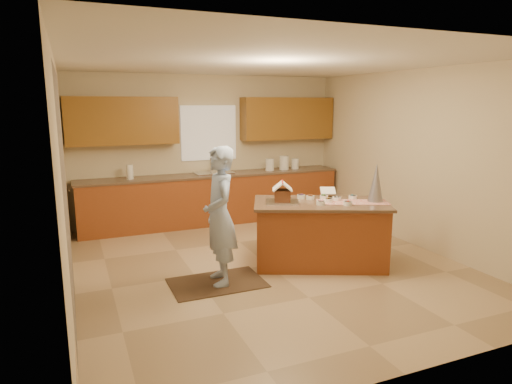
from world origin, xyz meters
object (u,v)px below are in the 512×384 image
boy (220,216)px  gingerbread_house (282,194)px  tinsel_tree (376,183)px  island_base (320,235)px

boy → gingerbread_house: size_ratio=4.82×
tinsel_tree → gingerbread_house: tinsel_tree is taller
island_base → tinsel_tree: tinsel_tree is taller
island_base → gingerbread_house: (-0.50, 0.17, 0.58)m
island_base → boy: boy is taller
boy → gingerbread_house: boy is taller
boy → gingerbread_house: (0.98, 0.29, 0.15)m
island_base → gingerbread_house: bearing=-174.8°
island_base → boy: (-1.47, -0.12, 0.44)m
gingerbread_house → island_base: bearing=-18.7°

